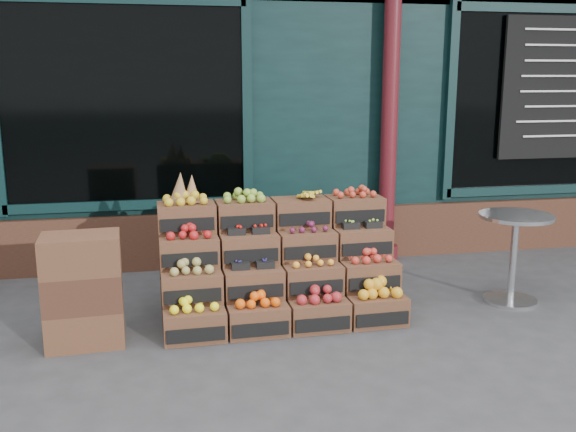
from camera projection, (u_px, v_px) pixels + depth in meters
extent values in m
plane|color=#38383A|center=(330.00, 337.00, 5.12)|extent=(60.00, 60.00, 0.00)
cube|color=black|center=(242.00, 51.00, 9.59)|extent=(12.00, 6.00, 4.80)
cube|color=black|center=(278.00, 127.00, 6.96)|extent=(12.00, 0.12, 3.00)
cube|color=#42261A|center=(279.00, 235.00, 7.15)|extent=(12.00, 0.18, 0.60)
cube|color=black|center=(125.00, 105.00, 6.53)|extent=(2.40, 0.06, 2.00)
cube|color=black|center=(549.00, 101.00, 7.45)|extent=(2.40, 0.06, 2.00)
cylinder|color=#501218|center=(390.00, 117.00, 6.97)|extent=(0.18, 0.18, 3.20)
cube|color=black|center=(554.00, 88.00, 7.34)|extent=(1.30, 0.04, 1.60)
cube|color=brown|center=(195.00, 324.00, 5.08)|extent=(0.49, 0.35, 0.24)
cube|color=black|center=(196.00, 335.00, 4.91)|extent=(0.45, 0.02, 0.11)
cube|color=#FFF316|center=(194.00, 304.00, 5.04)|extent=(0.39, 0.26, 0.08)
cube|color=brown|center=(257.00, 319.00, 5.18)|extent=(0.49, 0.35, 0.24)
cube|color=black|center=(261.00, 330.00, 5.02)|extent=(0.45, 0.02, 0.11)
cube|color=#ED5109|center=(257.00, 299.00, 5.15)|extent=(0.39, 0.26, 0.09)
cube|color=brown|center=(318.00, 314.00, 5.29)|extent=(0.49, 0.35, 0.24)
cube|color=black|center=(323.00, 325.00, 5.12)|extent=(0.45, 0.02, 0.11)
cube|color=maroon|center=(318.00, 294.00, 5.25)|extent=(0.39, 0.26, 0.09)
cube|color=brown|center=(376.00, 309.00, 5.40)|extent=(0.49, 0.35, 0.24)
cube|color=black|center=(383.00, 319.00, 5.23)|extent=(0.45, 0.02, 0.11)
cube|color=orange|center=(376.00, 289.00, 5.36)|extent=(0.39, 0.26, 0.11)
cube|color=brown|center=(192.00, 286.00, 5.22)|extent=(0.49, 0.35, 0.24)
cube|color=black|center=(193.00, 296.00, 5.06)|extent=(0.45, 0.02, 0.11)
cube|color=#998D49|center=(191.00, 267.00, 5.19)|extent=(0.39, 0.26, 0.08)
cube|color=brown|center=(253.00, 282.00, 5.33)|extent=(0.49, 0.35, 0.24)
cube|color=black|center=(257.00, 292.00, 5.16)|extent=(0.45, 0.02, 0.11)
cube|color=#231B52|center=(253.00, 266.00, 5.30)|extent=(0.39, 0.26, 0.03)
cube|color=brown|center=(312.00, 278.00, 5.43)|extent=(0.49, 0.35, 0.24)
cube|color=black|center=(317.00, 287.00, 5.27)|extent=(0.45, 0.02, 0.11)
cube|color=orange|center=(312.00, 261.00, 5.40)|extent=(0.39, 0.26, 0.07)
cube|color=brown|center=(368.00, 274.00, 5.54)|extent=(0.49, 0.35, 0.24)
cube|color=black|center=(375.00, 283.00, 5.38)|extent=(0.45, 0.02, 0.11)
cube|color=red|center=(369.00, 256.00, 5.51)|extent=(0.39, 0.26, 0.08)
cube|color=brown|center=(189.00, 251.00, 5.37)|extent=(0.49, 0.35, 0.24)
cube|color=black|center=(191.00, 260.00, 5.20)|extent=(0.45, 0.02, 0.11)
cube|color=#A51718|center=(188.00, 232.00, 5.33)|extent=(0.39, 0.26, 0.08)
cube|color=brown|center=(249.00, 248.00, 5.47)|extent=(0.49, 0.35, 0.24)
cube|color=black|center=(252.00, 256.00, 5.31)|extent=(0.45, 0.02, 0.11)
cube|color=#A9140D|center=(248.00, 232.00, 5.44)|extent=(0.39, 0.26, 0.03)
cube|color=brown|center=(306.00, 244.00, 5.58)|extent=(0.49, 0.35, 0.24)
cube|color=black|center=(311.00, 252.00, 5.41)|extent=(0.45, 0.02, 0.11)
cube|color=#561734|center=(306.00, 227.00, 5.55)|extent=(0.39, 0.26, 0.06)
cube|color=brown|center=(361.00, 241.00, 5.69)|extent=(0.49, 0.35, 0.24)
cube|color=black|center=(368.00, 249.00, 5.52)|extent=(0.45, 0.02, 0.11)
cube|color=#93C03D|center=(362.00, 226.00, 5.66)|extent=(0.39, 0.26, 0.03)
cube|color=brown|center=(186.00, 217.00, 5.51)|extent=(0.49, 0.35, 0.24)
cube|color=black|center=(188.00, 225.00, 5.34)|extent=(0.45, 0.02, 0.11)
cube|color=gold|center=(186.00, 199.00, 5.48)|extent=(0.39, 0.26, 0.08)
cube|color=brown|center=(245.00, 215.00, 5.62)|extent=(0.49, 0.35, 0.24)
cube|color=black|center=(248.00, 222.00, 5.45)|extent=(0.45, 0.02, 0.11)
cube|color=#7FA533|center=(244.00, 196.00, 5.58)|extent=(0.39, 0.26, 0.08)
cube|color=brown|center=(301.00, 212.00, 5.72)|extent=(0.49, 0.35, 0.24)
cube|color=black|center=(305.00, 219.00, 5.56)|extent=(0.45, 0.02, 0.11)
cube|color=gold|center=(301.00, 195.00, 5.69)|extent=(0.39, 0.26, 0.07)
cube|color=brown|center=(354.00, 210.00, 5.83)|extent=(0.49, 0.35, 0.24)
cube|color=black|center=(361.00, 216.00, 5.66)|extent=(0.45, 0.02, 0.11)
cube|color=#B43A25|center=(355.00, 193.00, 5.80)|extent=(0.39, 0.26, 0.07)
cube|color=#42261A|center=(283.00, 307.00, 5.43)|extent=(2.01, 0.37, 0.24)
cube|color=#42261A|center=(278.00, 286.00, 5.60)|extent=(2.01, 0.37, 0.49)
cube|color=#42261A|center=(273.00, 266.00, 5.77)|extent=(2.01, 0.37, 0.73)
cone|color=olive|center=(180.00, 188.00, 5.45)|extent=(0.17, 0.17, 0.28)
cone|color=olive|center=(192.00, 189.00, 5.51)|extent=(0.15, 0.15, 0.24)
cube|color=brown|center=(86.00, 326.00, 4.97)|extent=(0.60, 0.43, 0.29)
cube|color=#42261A|center=(83.00, 290.00, 4.91)|extent=(0.60, 0.43, 0.29)
cube|color=brown|center=(81.00, 254.00, 4.85)|extent=(0.60, 0.43, 0.29)
cylinder|color=#B2B4B9|center=(510.00, 300.00, 5.92)|extent=(0.48, 0.48, 0.03)
cylinder|color=#B2B4B9|center=(513.00, 260.00, 5.83)|extent=(0.07, 0.07, 0.79)
cylinder|color=#B2B4B9|center=(516.00, 216.00, 5.75)|extent=(0.66, 0.66, 0.03)
imported|color=#1C6232|center=(117.00, 171.00, 7.39)|extent=(0.83, 0.69, 1.94)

